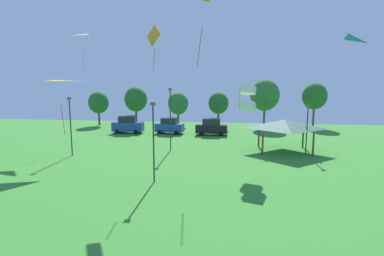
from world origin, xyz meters
The scene contains 20 objects.
kite_flying_0 centered at (-16.04, 29.99, 6.73)m, with size 3.44×3.80×4.52m.
kite_flying_1 centered at (-17.49, 40.24, 13.16)m, with size 2.85×2.22×4.05m.
kite_flying_2 centered at (-0.18, 28.62, 13.28)m, with size 3.82×4.06×4.80m.
kite_flying_3 centered at (3.18, 28.67, 6.33)m, with size 1.73×1.81×2.45m.
kite_flying_4 centered at (-4.59, 25.89, 11.30)m, with size 1.48×1.24×3.81m.
kite_flying_5 centered at (10.94, 23.44, 9.48)m, with size 1.94×2.47×0.56m.
parked_car_leftmost centered at (-13.95, 45.38, 1.30)m, with size 4.76×2.16×2.69m.
parked_car_second_from_left centered at (-7.49, 45.69, 1.19)m, with size 4.40×2.31×2.42m.
parked_car_third_from_left centered at (-1.03, 45.28, 1.21)m, with size 4.66×2.08×2.47m.
park_pavilion centered at (7.80, 35.56, 3.08)m, with size 6.70×5.88×3.60m.
light_post_0 centered at (-14.87, 30.42, 3.49)m, with size 0.36×0.20×6.18m.
light_post_1 centered at (9.80, 33.88, 3.06)m, with size 0.36×0.20×5.35m.
light_post_2 centered at (-4.99, 34.29, 3.95)m, with size 0.36×0.20×7.08m.
light_post_3 centered at (-4.03, 23.13, 3.50)m, with size 0.36×0.20×6.20m.
treeline_tree_0 centered at (-22.31, 53.41, 4.16)m, with size 3.64×3.64×6.18m.
treeline_tree_1 centered at (-15.52, 54.36, 4.75)m, with size 4.10×4.10×7.03m.
treeline_tree_2 centered at (-7.76, 54.84, 4.02)m, with size 3.70×3.70×6.07m.
treeline_tree_3 centered at (-0.40, 53.50, 4.22)m, with size 3.47×3.47×6.15m.
treeline_tree_4 centered at (7.53, 54.23, 5.63)m, with size 4.96×4.96×8.37m.
treeline_tree_5 centered at (16.23, 56.08, 5.41)m, with size 4.20×4.20×7.75m.
Camera 1 is at (1.80, 1.28, 7.54)m, focal length 28.00 mm.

